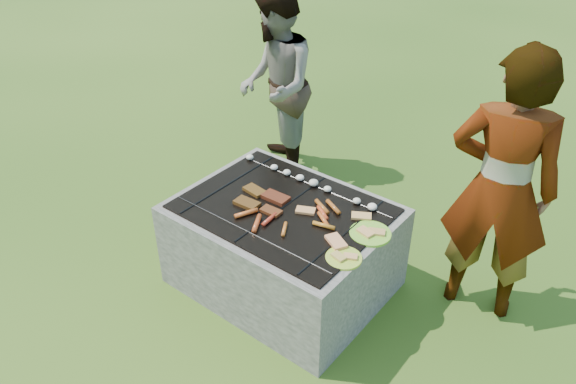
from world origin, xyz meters
name	(u,v)px	position (x,y,z in m)	size (l,w,h in m)	color
lawn	(283,282)	(0.00, 0.00, 0.00)	(60.00, 60.00, 0.00)	#254711
fire_pit	(283,249)	(0.00, 0.00, 0.28)	(1.30, 1.00, 0.62)	#A69F93
mushrooms	(312,182)	(-0.02, 0.32, 0.63)	(1.06, 0.06, 0.04)	beige
pork_slabs	(262,199)	(-0.15, -0.02, 0.62)	(0.37, 0.26, 0.03)	#8F571A
sausages	(296,216)	(0.14, -0.04, 0.63)	(0.55, 0.54, 0.03)	#BB661E
bread_on_grate	(335,225)	(0.36, 0.04, 0.62)	(0.47, 0.43, 0.02)	tan
plate_far	(370,233)	(0.56, 0.11, 0.61)	(0.26, 0.26, 0.03)	#BCEA38
plate_near	(344,258)	(0.56, -0.17, 0.61)	(0.27, 0.27, 0.03)	#FFF23C
cook	(500,189)	(1.08, 0.63, 0.86)	(0.62, 0.41, 1.71)	gray
bystander	(276,86)	(-0.97, 1.12, 0.80)	(0.78, 0.60, 1.60)	#A09485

